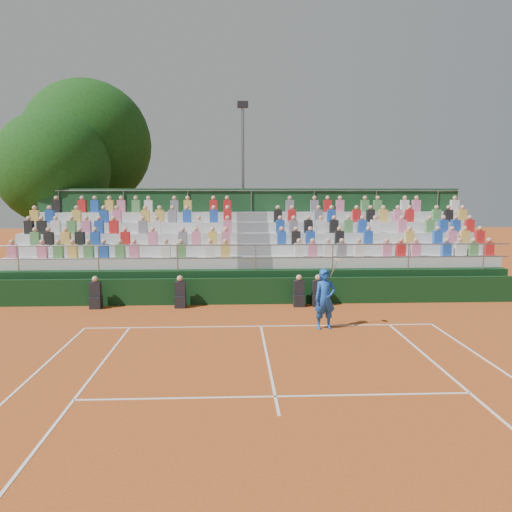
{
  "coord_description": "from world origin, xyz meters",
  "views": [
    {
      "loc": [
        -0.84,
        -15.32,
        4.18
      ],
      "look_at": [
        0.0,
        3.5,
        1.8
      ],
      "focal_mm": 35.0,
      "sensor_mm": 36.0,
      "label": 1
    }
  ],
  "objects_px": {
    "tree_west": "(53,168)",
    "floodlight_mast": "(243,173)",
    "tree_east": "(87,145)",
    "tennis_player": "(325,299)"
  },
  "relations": [
    {
      "from": "tree_east",
      "to": "floodlight_mast",
      "type": "xyz_separation_m",
      "value": [
        8.94,
        -1.61,
        -1.68
      ]
    },
    {
      "from": "tree_east",
      "to": "floodlight_mast",
      "type": "distance_m",
      "value": 9.24
    },
    {
      "from": "tree_east",
      "to": "floodlight_mast",
      "type": "relative_size",
      "value": 1.16
    },
    {
      "from": "tree_west",
      "to": "tree_east",
      "type": "bearing_deg",
      "value": 77.01
    },
    {
      "from": "tree_west",
      "to": "floodlight_mast",
      "type": "height_order",
      "value": "floodlight_mast"
    },
    {
      "from": "tree_east",
      "to": "tree_west",
      "type": "bearing_deg",
      "value": -102.99
    },
    {
      "from": "floodlight_mast",
      "to": "tree_east",
      "type": "bearing_deg",
      "value": 169.77
    },
    {
      "from": "tennis_player",
      "to": "tree_west",
      "type": "relative_size",
      "value": 0.27
    },
    {
      "from": "tennis_player",
      "to": "tree_west",
      "type": "height_order",
      "value": "tree_west"
    },
    {
      "from": "tennis_player",
      "to": "tree_west",
      "type": "distance_m",
      "value": 17.05
    }
  ]
}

